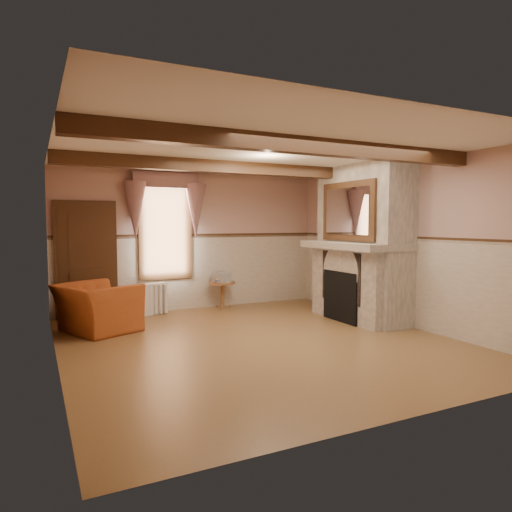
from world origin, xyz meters
name	(u,v)px	position (x,y,z in m)	size (l,w,h in m)	color
floor	(259,341)	(0.00, 0.00, 0.00)	(5.50, 6.00, 0.01)	brown
ceiling	(259,151)	(0.00, 0.00, 2.80)	(5.50, 6.00, 0.01)	silver
wall_back	(194,241)	(0.00, 3.00, 1.40)	(5.50, 0.02, 2.80)	tan
wall_front	(411,264)	(0.00, -3.00, 1.40)	(5.50, 0.02, 2.80)	tan
wall_left	(54,253)	(-2.75, 0.00, 1.40)	(0.02, 6.00, 2.80)	tan
wall_right	(401,244)	(2.75, 0.00, 1.40)	(0.02, 6.00, 2.80)	tan
wainscot	(259,292)	(0.00, 0.00, 0.75)	(5.50, 6.00, 1.50)	beige
chair_rail	(259,241)	(0.00, 0.00, 1.50)	(5.50, 6.00, 0.08)	black
firebox	(343,296)	(2.00, 0.60, 0.45)	(0.20, 0.95, 0.90)	black
armchair	(97,308)	(-2.08, 1.72, 0.39)	(1.20, 1.05, 0.78)	#994219
side_table	(222,295)	(0.51, 2.70, 0.28)	(0.53, 0.53, 0.55)	brown
book_stack	(221,277)	(0.48, 2.68, 0.65)	(0.26, 0.32, 0.20)	#B7AD8C
radiator	(149,299)	(-1.01, 2.70, 0.30)	(0.70, 0.18, 0.60)	silver
bowl	(351,239)	(2.24, 0.72, 1.46)	(0.36, 0.36, 0.09)	brown
mantel_clock	(333,236)	(2.24, 1.29, 1.52)	(0.14, 0.24, 0.20)	black
oil_lamp	(340,234)	(2.24, 1.06, 1.56)	(0.11, 0.11, 0.28)	#C17936
candle_red	(372,238)	(2.24, 0.14, 1.50)	(0.06, 0.06, 0.16)	maroon
jar_yellow	(379,240)	(2.24, -0.01, 1.48)	(0.06, 0.06, 0.12)	yellow
fireplace	(363,243)	(2.42, 0.60, 1.40)	(0.85, 2.00, 2.80)	gray
mantel	(355,245)	(2.24, 0.60, 1.36)	(1.05, 2.05, 0.12)	gray
overmantel_mirror	(347,211)	(2.06, 0.60, 1.97)	(0.06, 1.44, 1.04)	silver
door	(86,262)	(-2.10, 2.94, 1.05)	(1.10, 0.10, 2.10)	black
window	(165,229)	(-0.60, 2.97, 1.65)	(1.06, 0.08, 2.02)	white
window_drapes	(166,198)	(-0.60, 2.88, 2.25)	(1.30, 0.14, 1.40)	gray
ceiling_beam_front	(303,145)	(0.00, -1.20, 2.70)	(5.50, 0.18, 0.20)	black
ceiling_beam_back	(227,167)	(0.00, 1.20, 2.70)	(5.50, 0.18, 0.20)	black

